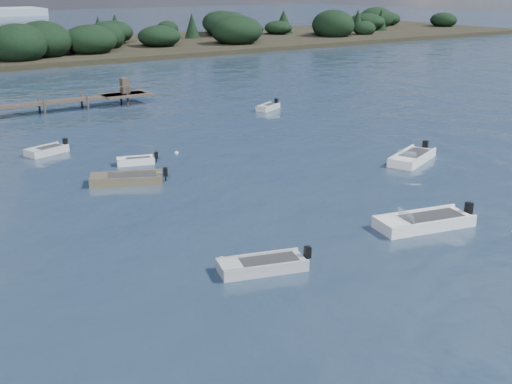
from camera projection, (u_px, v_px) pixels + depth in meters
ground at (51, 92)px, 73.89m from camera, size 400.00×400.00×0.00m
dinghy_mid_white_a at (423, 224)px, 33.67m from camera, size 5.69×3.09×1.31m
dinghy_mid_grey at (262, 267)px, 28.66m from camera, size 4.34×2.58×1.08m
dinghy_extra_a at (47, 152)px, 47.72m from camera, size 3.47×2.30×1.07m
tender_far_white at (136, 162)px, 45.06m from camera, size 2.93×1.77×0.99m
tender_far_grey_b at (268, 108)px, 63.73m from camera, size 3.23×2.20×1.10m
dinghy_extra_b at (126, 181)px, 40.89m from camera, size 4.86×3.57×1.15m
dinghy_mid_white_b at (412, 159)px, 45.69m from camera, size 5.25×3.49×1.30m
buoy_c at (222, 260)px, 29.75m from camera, size 0.32×0.32×0.32m
buoy_e at (176, 153)px, 47.91m from camera, size 0.32×0.32×0.32m
far_headland at (116, 38)px, 117.97m from camera, size 190.00×40.00×5.80m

